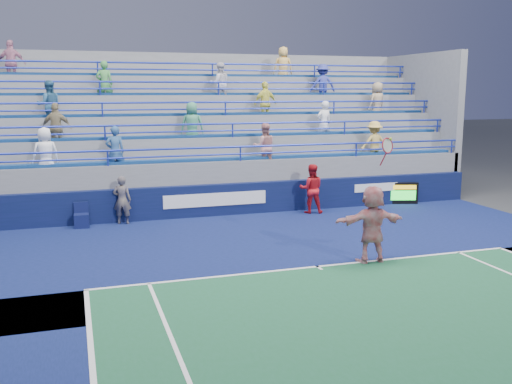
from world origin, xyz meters
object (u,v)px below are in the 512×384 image
object	(u,v)px
tennis_player	(372,224)
line_judge	(122,200)
judge_chair	(82,220)
serve_speed_board	(402,193)
ball_girl	(311,189)

from	to	relation	value
tennis_player	line_judge	bearing A→B (deg)	132.20
judge_chair	line_judge	xyz separation A→B (m)	(1.29, 0.11, 0.54)
serve_speed_board	judge_chair	bearing A→B (deg)	-178.90
serve_speed_board	tennis_player	xyz separation A→B (m)	(-4.83, -6.29, 0.57)
serve_speed_board	judge_chair	xyz separation A→B (m)	(-11.72, -0.22, -0.16)
line_judge	ball_girl	distance (m)	6.50
tennis_player	serve_speed_board	bearing A→B (deg)	52.51
judge_chair	serve_speed_board	bearing A→B (deg)	1.10
serve_speed_board	ball_girl	world-z (taller)	ball_girl
line_judge	judge_chair	bearing A→B (deg)	21.05
serve_speed_board	tennis_player	distance (m)	7.95
serve_speed_board	tennis_player	size ratio (longest dim) A/B	0.38
serve_speed_board	judge_chair	distance (m)	11.72
line_judge	serve_speed_board	bearing A→B (deg)	-163.37
ball_girl	judge_chair	bearing A→B (deg)	15.81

